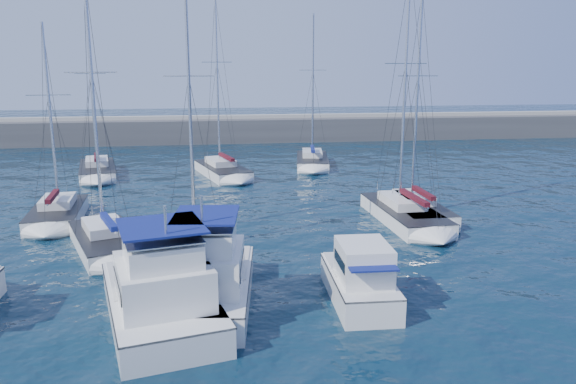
{
  "coord_description": "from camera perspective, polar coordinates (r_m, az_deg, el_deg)",
  "views": [
    {
      "loc": [
        -1.48,
        -22.77,
        10.08
      ],
      "look_at": [
        2.76,
        7.83,
        3.0
      ],
      "focal_mm": 35.0,
      "sensor_mm": 36.0,
      "label": 1
    }
  ],
  "objects": [
    {
      "name": "ground",
      "position": [
        24.95,
        -3.89,
        -10.96
      ],
      "size": [
        220.0,
        220.0,
        0.0
      ],
      "primitive_type": "plane",
      "color": "black",
      "rests_on": "ground"
    },
    {
      "name": "breakwater",
      "position": [
        75.33,
        -6.75,
        5.94
      ],
      "size": [
        160.0,
        6.0,
        4.45
      ],
      "color": "#424244",
      "rests_on": "ground"
    },
    {
      "name": "sailboat_back_b",
      "position": [
        51.97,
        -6.7,
        2.24
      ],
      "size": [
        5.3,
        8.9,
        16.42
      ],
      "rotation": [
        0.0,
        0.0,
        0.27
      ],
      "color": "silver",
      "rests_on": "ground"
    },
    {
      "name": "motor_yacht_stbd_inner",
      "position": [
        24.11,
        -7.89,
        -9.0
      ],
      "size": [
        4.2,
        8.37,
        4.69
      ],
      "rotation": [
        0.0,
        0.0,
        -0.11
      ],
      "color": "silver",
      "rests_on": "ground"
    },
    {
      "name": "sailboat_mid_a",
      "position": [
        39.67,
        -22.36,
        -2.04
      ],
      "size": [
        3.62,
        7.29,
        12.96
      ],
      "rotation": [
        0.0,
        0.0,
        0.08
      ],
      "color": "silver",
      "rests_on": "ground"
    },
    {
      "name": "sailboat_back_c",
      "position": [
        56.64,
        2.47,
        3.19
      ],
      "size": [
        4.29,
        8.55,
        15.17
      ],
      "rotation": [
        0.0,
        0.0,
        -0.16
      ],
      "color": "silver",
      "rests_on": "ground"
    },
    {
      "name": "sailboat_mid_e",
      "position": [
        38.63,
        12.8,
        -1.73
      ],
      "size": [
        3.11,
        7.48,
        14.91
      ],
      "rotation": [
        0.0,
        0.0,
        0.01
      ],
      "color": "silver",
      "rests_on": "ground"
    },
    {
      "name": "sailboat_mid_c",
      "position": [
        31.16,
        -9.41,
        -5.1
      ],
      "size": [
        3.33,
        7.52,
        15.15
      ],
      "rotation": [
        0.0,
        0.0,
        0.05
      ],
      "color": "silver",
      "rests_on": "ground"
    },
    {
      "name": "motor_yacht_port_inner",
      "position": [
        23.02,
        -12.71,
        -10.3
      ],
      "size": [
        5.81,
        9.04,
        4.69
      ],
      "rotation": [
        0.0,
        0.0,
        0.23
      ],
      "color": "silver",
      "rests_on": "ground"
    },
    {
      "name": "sailboat_mid_b",
      "position": [
        32.68,
        -17.99,
        -4.72
      ],
      "size": [
        5.37,
        7.91,
        15.45
      ],
      "rotation": [
        0.0,
        0.0,
        0.35
      ],
      "color": "silver",
      "rests_on": "ground"
    },
    {
      "name": "motor_yacht_stbd_outer",
      "position": [
        24.61,
        7.35,
        -9.0
      ],
      "size": [
        2.62,
        5.83,
        3.2
      ],
      "rotation": [
        0.0,
        0.0,
        -0.03
      ],
      "color": "silver",
      "rests_on": "ground"
    },
    {
      "name": "sailboat_back_a",
      "position": [
        54.64,
        -18.79,
        2.14
      ],
      "size": [
        4.6,
        9.07,
        14.77
      ],
      "rotation": [
        0.0,
        0.0,
        0.18
      ],
      "color": "silver",
      "rests_on": "ground"
    },
    {
      "name": "sailboat_mid_d",
      "position": [
        37.49,
        11.7,
        -2.13
      ],
      "size": [
        3.52,
        9.13,
        16.22
      ],
      "rotation": [
        0.0,
        0.0,
        0.04
      ],
      "color": "silver",
      "rests_on": "ground"
    }
  ]
}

